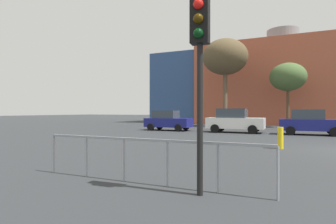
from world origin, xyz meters
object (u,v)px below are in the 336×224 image
Objects in this scene: parked_car_2 at (310,122)px; bare_tree_0 at (288,77)px; traffic_light_near_left at (200,50)px; parked_car_1 at (235,121)px; bollard_yellow_0 at (280,138)px; parked_car_0 at (168,121)px; bare_tree_2 at (225,57)px.

bare_tree_0 reaches higher than parked_car_2.
traffic_light_near_left is (-2.82, -16.35, 1.97)m from parked_car_2.
parked_car_1 is at bearing 180.00° from parked_car_2.
parked_car_2 is 4.29× the size of bollard_yellow_0.
parked_car_0 is 18.36m from traffic_light_near_left.
traffic_light_near_left is (8.11, -16.35, 1.99)m from parked_car_0.
parked_car_1 is 16.64m from traffic_light_near_left.
bollard_yellow_0 is (1.19, 7.87, -2.37)m from traffic_light_near_left.
bare_tree_0 is (9.40, 8.96, 4.28)m from parked_car_0.
bollard_yellow_0 is (-0.10, -17.44, -4.66)m from bare_tree_0.
bare_tree_0 is at bearing 89.67° from bollard_yellow_0.
traffic_light_near_left is at bearing -63.62° from parked_car_0.
parked_car_0 is 12.59m from bollard_yellow_0.
bollard_yellow_0 is at bearing -90.33° from bare_tree_0.
bollard_yellow_0 is (9.30, -8.48, -0.38)m from parked_car_0.
bare_tree_2 reaches higher than bollard_yellow_0.
bare_tree_2 reaches higher than parked_car_1.
parked_car_1 is at bearing -175.83° from traffic_light_near_left.
bare_tree_0 reaches higher than parked_car_1.
parked_car_0 is at bearing 137.65° from bollard_yellow_0.
bare_tree_2 is at bearing 110.51° from bollard_yellow_0.
parked_car_2 is at bearing 79.13° from bollard_yellow_0.
bare_tree_2 reaches higher than bare_tree_0.
parked_car_0 is at bearing -113.06° from bare_tree_2.
bare_tree_2 is at bearing 135.01° from parked_car_2.
parked_car_0 is at bearing -136.39° from bare_tree_0.
parked_car_0 is 0.60× the size of bare_tree_0.
parked_car_0 is 10.93m from parked_car_2.
parked_car_1 is at bearing -72.33° from bare_tree_2.
bare_tree_2 reaches higher than traffic_light_near_left.
parked_car_0 reaches higher than bollard_yellow_0.
parked_car_2 is 0.62× the size of bare_tree_0.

